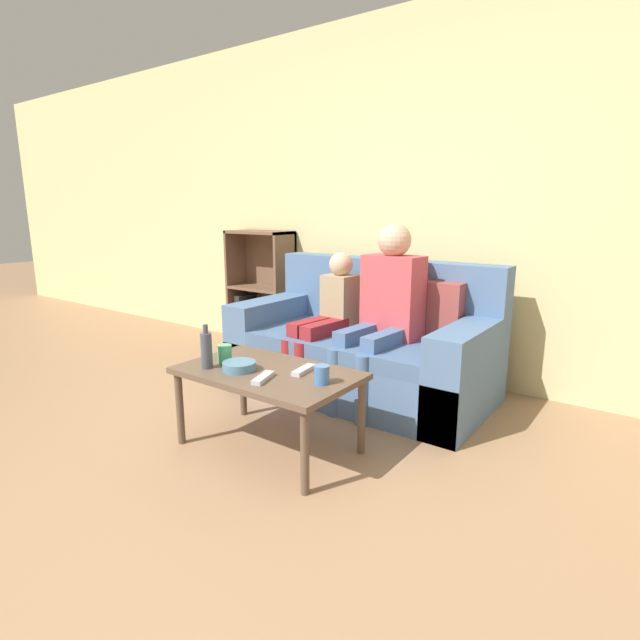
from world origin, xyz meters
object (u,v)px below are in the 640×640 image
tv_remote_1 (304,370)px  snack_bowl (239,366)px  bookshelf (261,304)px  person_adult (386,302)px  bottle (206,350)px  cup_near (322,375)px  cup_far (225,354)px  coffee_table (268,379)px  person_child (327,316)px  tv_remote_0 (263,378)px  couch (364,350)px

tv_remote_1 → snack_bowl: snack_bowl is taller
bookshelf → person_adult: 1.66m
person_adult → bottle: (-0.45, -1.08, -0.14)m
cup_near → cup_far: bearing=-176.1°
coffee_table → cup_far: (-0.27, -0.04, 0.10)m
person_child → cup_far: size_ratio=9.54×
person_adult → person_child: bearing=-168.1°
bottle → snack_bowl: bearing=23.0°
coffee_table → tv_remote_0: tv_remote_0 is taller
person_child → snack_bowl: size_ratio=5.54×
bookshelf → cup_far: 1.86m
coffee_table → snack_bowl: snack_bowl is taller
person_child → bottle: size_ratio=4.09×
couch → bottle: 1.21m
tv_remote_1 → person_adult: bearing=81.9°
cup_far → cup_near: bearing=3.9°
cup_near → person_adult: bearing=100.4°
couch → bottle: size_ratio=7.41×
cup_near → bottle: bearing=-165.9°
bookshelf → cup_near: 2.25m
person_adult → tv_remote_0: 1.08m
couch → person_child: (-0.21, -0.14, 0.24)m
coffee_table → couch: bearing=91.9°
bookshelf → cup_far: size_ratio=10.53×
person_child → snack_bowl: 0.97m
bottle → cup_near: bearing=14.1°
bottle → tv_remote_0: bearing=4.8°
tv_remote_0 → cup_far: bearing=149.0°
tv_remote_0 → bottle: bearing=167.3°
couch → bottle: couch is taller
coffee_table → cup_near: size_ratio=10.33×
person_child → tv_remote_0: (0.32, -1.00, -0.09)m
cup_near → bottle: (-0.62, -0.16, 0.05)m
coffee_table → tv_remote_1: (0.16, 0.09, 0.06)m
coffee_table → person_child: (-0.24, 0.87, 0.15)m
bookshelf → tv_remote_1: bearing=-41.6°
couch → bookshelf: 1.42m
couch → cup_far: bearing=-102.7°
coffee_table → cup_far: size_ratio=9.27×
couch → person_child: 0.35m
tv_remote_0 → snack_bowl: bearing=151.3°
coffee_table → person_child: 0.92m
tv_remote_0 → snack_bowl: size_ratio=1.03×
coffee_table → person_adult: bearing=79.7°
bottle → coffee_table: bearing=28.4°
tv_remote_0 → snack_bowl: (-0.20, 0.04, 0.01)m
person_child → coffee_table: bearing=-69.0°
bookshelf → tv_remote_0: (1.46, -1.58, 0.05)m
person_adult → snack_bowl: size_ratio=6.72×
cup_far → tv_remote_1: (0.44, 0.13, -0.04)m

